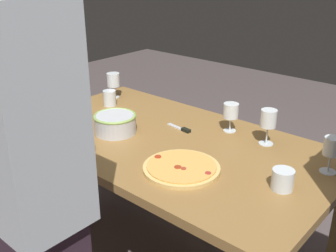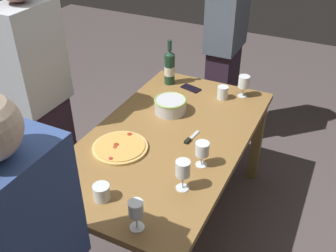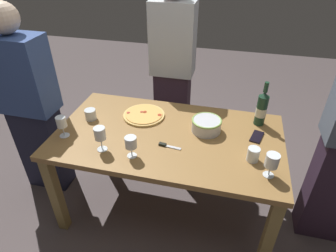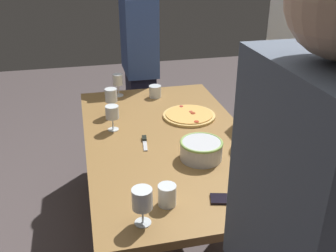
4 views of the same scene
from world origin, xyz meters
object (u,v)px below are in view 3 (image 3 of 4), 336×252
at_px(serving_bowl, 206,125).
at_px(wine_glass_far_right, 100,135).
at_px(person_guest_right, 173,69).
at_px(dining_table, 168,145).
at_px(cup_amber, 253,154).
at_px(cup_ceramic, 91,114).
at_px(cell_phone, 257,137).
at_px(person_host, 31,107).
at_px(wine_glass_far_left, 62,123).
at_px(wine_glass_by_bottle, 272,162).
at_px(pizza, 144,115).
at_px(pizza_knife, 167,146).
at_px(wine_bottle, 262,108).
at_px(wine_glass_near_pizza, 131,143).

distance_m(serving_bowl, wine_glass_far_right, 0.74).
bearing_deg(person_guest_right, dining_table, 0.00).
distance_m(cup_amber, cup_ceramic, 1.21).
bearing_deg(cell_phone, person_host, -162.42).
distance_m(serving_bowl, wine_glass_far_left, 1.01).
relative_size(wine_glass_by_bottle, cup_amber, 1.71).
relative_size(pizza, serving_bowl, 1.50).
xyz_separation_m(cup_amber, cell_phone, (0.03, 0.25, -0.04)).
bearing_deg(cup_amber, wine_glass_far_right, -172.41).
bearing_deg(dining_table, wine_glass_far_right, -144.87).
relative_size(cup_amber, pizza_knife, 0.58).
xyz_separation_m(wine_glass_far_left, wine_glass_far_right, (0.32, -0.08, 0.01)).
bearing_deg(wine_glass_far_left, cup_amber, 2.29).
relative_size(wine_glass_far_left, wine_glass_far_right, 0.91).
bearing_deg(dining_table, cell_phone, 10.53).
xyz_separation_m(wine_bottle, cell_phone, (-0.01, -0.18, -0.13)).
relative_size(wine_glass_by_bottle, cup_ceramic, 1.85).
distance_m(wine_glass_near_pizza, cell_phone, 0.88).
height_order(pizza, cup_amber, cup_amber).
bearing_deg(wine_glass_near_pizza, serving_bowl, 42.86).
height_order(wine_bottle, person_guest_right, person_guest_right).
distance_m(dining_table, wine_glass_far_left, 0.76).
bearing_deg(dining_table, person_guest_right, 100.92).
xyz_separation_m(serving_bowl, wine_glass_near_pizza, (-0.42, -0.39, 0.05)).
xyz_separation_m(cup_amber, person_guest_right, (-0.74, 0.97, 0.08)).
xyz_separation_m(dining_table, person_host, (-1.12, 0.03, 0.14)).
distance_m(wine_glass_by_bottle, wine_glass_far_left, 1.38).
bearing_deg(wine_glass_far_right, person_host, 158.04).
distance_m(serving_bowl, wine_glass_near_pizza, 0.58).
distance_m(dining_table, wine_bottle, 0.73).
bearing_deg(cell_phone, pizza_knife, -142.23).
height_order(wine_bottle, cell_phone, wine_bottle).
bearing_deg(person_guest_right, wine_glass_by_bottle, 26.57).
distance_m(pizza, cell_phone, 0.85).
height_order(wine_bottle, cup_amber, wine_bottle).
xyz_separation_m(cup_ceramic, person_guest_right, (0.46, 0.78, 0.09)).
bearing_deg(wine_glass_near_pizza, dining_table, 59.43).
bearing_deg(pizza_knife, cup_amber, -0.48).
xyz_separation_m(dining_table, cup_amber, (0.58, -0.14, 0.14)).
distance_m(pizza, wine_glass_far_left, 0.61).
distance_m(dining_table, cup_ceramic, 0.64).
xyz_separation_m(wine_glass_far_right, person_guest_right, (0.22, 1.10, 0.01)).
bearing_deg(cell_phone, wine_glass_far_right, -144.17).
relative_size(wine_bottle, wine_glass_far_left, 2.19).
bearing_deg(cup_amber, wine_glass_far_left, -177.71).
xyz_separation_m(serving_bowl, person_host, (-1.37, -0.08, -0.01)).
bearing_deg(person_guest_right, person_host, -60.99).
bearing_deg(person_guest_right, cup_amber, 26.43).
xyz_separation_m(dining_table, pizza, (-0.24, 0.19, 0.10)).
bearing_deg(cup_amber, pizza_knife, 179.52).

